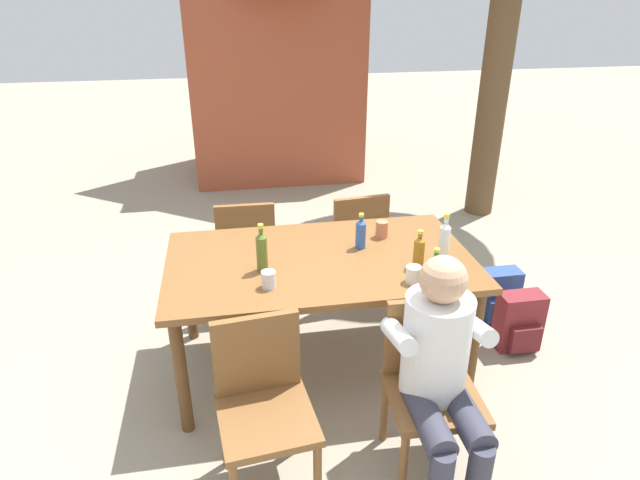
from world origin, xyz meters
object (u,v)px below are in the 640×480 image
at_px(cup_terracotta, 382,229).
at_px(cup_white, 413,274).
at_px(cup_glass, 269,280).
at_px(brick_kiosk, 274,58).
at_px(bottle_amber, 419,251).
at_px(person_in_white_shirt, 441,365).
at_px(bottle_clear, 444,241).
at_px(bottle_blue, 361,233).
at_px(backpack_by_near_side, 519,323).
at_px(chair_near_left, 263,398).
at_px(chair_far_right, 355,238).
at_px(dining_table, 320,270).
at_px(chair_far_left, 247,247).
at_px(bottle_olive, 262,251).
at_px(bottle_green, 435,269).
at_px(chair_near_right, 430,378).
at_px(backpack_by_far_side, 497,296).

relative_size(cup_terracotta, cup_white, 1.15).
bearing_deg(cup_glass, brick_kiosk, 83.86).
distance_m(bottle_amber, cup_glass, 0.88).
distance_m(person_in_white_shirt, bottle_clear, 0.86).
bearing_deg(cup_terracotta, bottle_clear, -56.20).
xyz_separation_m(bottle_blue, cup_white, (0.18, -0.47, -0.05)).
height_order(backpack_by_near_side, brick_kiosk, brick_kiosk).
bearing_deg(chair_near_left, chair_far_right, 63.08).
bearing_deg(backpack_by_near_side, person_in_white_shirt, -137.17).
height_order(dining_table, cup_white, cup_white).
bearing_deg(bottle_amber, cup_white, -117.23).
relative_size(dining_table, brick_kiosk, 0.67).
relative_size(chair_far_left, bottle_olive, 3.02).
xyz_separation_m(dining_table, cup_white, (0.45, -0.37, 0.13)).
height_order(dining_table, cup_terracotta, cup_terracotta).
relative_size(cup_white, cup_glass, 0.99).
relative_size(chair_far_left, bottle_blue, 3.83).
relative_size(bottle_olive, backpack_by_near_side, 0.71).
distance_m(person_in_white_shirt, bottle_blue, 1.06).
bearing_deg(person_in_white_shirt, bottle_clear, 69.06).
xyz_separation_m(bottle_green, cup_glass, (-0.88, 0.13, -0.05)).
relative_size(chair_near_right, bottle_blue, 3.83).
bearing_deg(bottle_green, cup_white, 153.50).
bearing_deg(bottle_olive, cup_white, -18.91).
height_order(chair_far_left, cup_terracotta, cup_terracotta).
relative_size(bottle_clear, bottle_blue, 1.33).
distance_m(person_in_white_shirt, cup_terracotta, 1.17).
xyz_separation_m(bottle_blue, backpack_by_far_side, (1.10, 0.20, -0.69)).
bearing_deg(bottle_blue, cup_terracotta, 36.29).
height_order(bottle_green, bottle_blue, bottle_blue).
xyz_separation_m(backpack_by_near_side, brick_kiosk, (-1.21, 4.17, 1.23)).
xyz_separation_m(chair_near_left, backpack_by_far_side, (1.78, 1.12, -0.30)).
relative_size(bottle_green, bottle_olive, 0.76).
bearing_deg(backpack_by_near_side, cup_white, -160.91).
distance_m(chair_far_left, cup_glass, 1.16).
relative_size(chair_far_left, cup_white, 9.20).
relative_size(bottle_clear, cup_terracotta, 2.79).
height_order(bottle_clear, backpack_by_near_side, bottle_clear).
bearing_deg(cup_terracotta, chair_far_right, 92.40).
xyz_separation_m(chair_near_right, backpack_by_near_side, (0.94, 0.77, -0.29)).
height_order(bottle_green, bottle_olive, bottle_olive).
relative_size(chair_near_right, chair_far_left, 1.00).
bearing_deg(cup_terracotta, chair_near_left, -129.38).
height_order(bottle_amber, backpack_by_far_side, bottle_amber).
bearing_deg(dining_table, chair_near_left, -116.93).
relative_size(bottle_amber, cup_glass, 2.40).
xyz_separation_m(chair_far_left, bottle_clear, (1.11, -0.99, 0.42)).
height_order(chair_far_left, person_in_white_shirt, person_in_white_shirt).
height_order(chair_far_right, bottle_clear, bottle_clear).
bearing_deg(chair_near_right, bottle_amber, 78.44).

